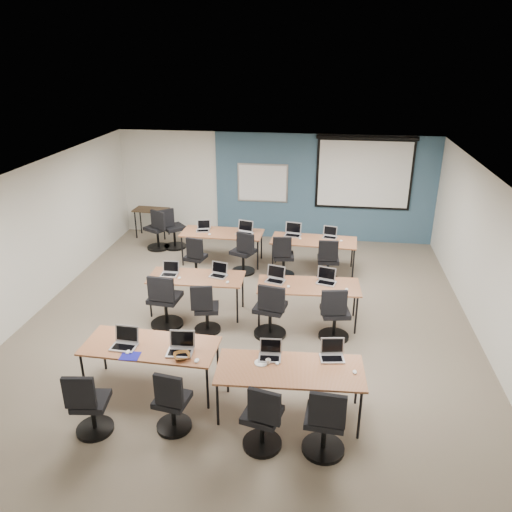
# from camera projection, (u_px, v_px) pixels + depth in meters

# --- Properties ---
(floor) EXTENTS (8.00, 9.00, 0.02)m
(floor) POSITION_uv_depth(u_px,v_px,m) (248.00, 321.00, 9.10)
(floor) COLOR #6B6354
(floor) RESTS_ON ground
(ceiling) EXTENTS (8.00, 9.00, 0.02)m
(ceiling) POSITION_uv_depth(u_px,v_px,m) (247.00, 176.00, 8.06)
(ceiling) COLOR white
(ceiling) RESTS_ON ground
(wall_back) EXTENTS (8.00, 0.04, 2.70)m
(wall_back) POSITION_uv_depth(u_px,v_px,m) (275.00, 187.00, 12.69)
(wall_back) COLOR beige
(wall_back) RESTS_ON ground
(wall_front) EXTENTS (8.00, 0.04, 2.70)m
(wall_front) POSITION_uv_depth(u_px,v_px,m) (171.00, 442.00, 4.47)
(wall_front) COLOR beige
(wall_front) RESTS_ON ground
(wall_left) EXTENTS (0.04, 9.00, 2.70)m
(wall_left) POSITION_uv_depth(u_px,v_px,m) (31.00, 242.00, 9.09)
(wall_left) COLOR beige
(wall_left) RESTS_ON ground
(wall_right) EXTENTS (0.04, 9.00, 2.70)m
(wall_right) POSITION_uv_depth(u_px,v_px,m) (491.00, 266.00, 8.07)
(wall_right) COLOR beige
(wall_right) RESTS_ON ground
(blue_accent_panel) EXTENTS (5.50, 0.04, 2.70)m
(blue_accent_panel) POSITION_uv_depth(u_px,v_px,m) (324.00, 189.00, 12.50)
(blue_accent_panel) COLOR #3D5977
(blue_accent_panel) RESTS_ON wall_back
(whiteboard) EXTENTS (1.28, 0.03, 0.98)m
(whiteboard) POSITION_uv_depth(u_px,v_px,m) (263.00, 183.00, 12.62)
(whiteboard) COLOR #B2B2B2
(whiteboard) RESTS_ON wall_back
(projector_screen) EXTENTS (2.40, 0.10, 1.82)m
(projector_screen) POSITION_uv_depth(u_px,v_px,m) (364.00, 169.00, 12.12)
(projector_screen) COLOR black
(projector_screen) RESTS_ON wall_back
(training_table_front_left) EXTENTS (1.90, 0.79, 0.73)m
(training_table_front_left) POSITION_uv_depth(u_px,v_px,m) (151.00, 348.00, 7.07)
(training_table_front_left) COLOR brown
(training_table_front_left) RESTS_ON floor
(training_table_front_right) EXTENTS (1.94, 0.81, 0.73)m
(training_table_front_right) POSITION_uv_depth(u_px,v_px,m) (290.00, 371.00, 6.55)
(training_table_front_right) COLOR brown
(training_table_front_right) RESTS_ON floor
(training_table_mid_left) EXTENTS (1.74, 0.73, 0.73)m
(training_table_mid_left) POSITION_uv_depth(u_px,v_px,m) (196.00, 279.00, 9.18)
(training_table_mid_left) COLOR brown
(training_table_mid_left) RESTS_ON floor
(training_table_mid_right) EXTENTS (1.81, 0.75, 0.73)m
(training_table_mid_right) POSITION_uv_depth(u_px,v_px,m) (308.00, 287.00, 8.85)
(training_table_mid_right) COLOR #A9793E
(training_table_mid_right) RESTS_ON floor
(training_table_back_left) EXTENTS (1.85, 0.77, 0.73)m
(training_table_back_left) POSITION_uv_depth(u_px,v_px,m) (222.00, 234.00, 11.37)
(training_table_back_left) COLOR #9D5E2E
(training_table_back_left) RESTS_ON floor
(training_table_back_right) EXTENTS (1.85, 0.77, 0.73)m
(training_table_back_right) POSITION_uv_depth(u_px,v_px,m) (314.00, 242.00, 10.93)
(training_table_back_right) COLOR brown
(training_table_back_right) RESTS_ON floor
(laptop_0) EXTENTS (0.35, 0.30, 0.26)m
(laptop_0) POSITION_uv_depth(u_px,v_px,m) (125.00, 342.00, 7.01)
(laptop_0) COLOR #A2A2A8
(laptop_0) RESTS_ON training_table_front_left
(mouse_0) EXTENTS (0.09, 0.12, 0.04)m
(mouse_0) POSITION_uv_depth(u_px,v_px,m) (128.00, 352.00, 6.87)
(mouse_0) COLOR white
(mouse_0) RESTS_ON training_table_front_left
(task_chair_0) EXTENTS (0.48, 0.48, 0.97)m
(task_chair_0) POSITION_uv_depth(u_px,v_px,m) (89.00, 408.00, 6.31)
(task_chair_0) COLOR black
(task_chair_0) RESTS_ON floor
(laptop_1) EXTENTS (0.35, 0.30, 0.27)m
(laptop_1) POSITION_uv_depth(u_px,v_px,m) (181.00, 347.00, 6.89)
(laptop_1) COLOR #AAABB1
(laptop_1) RESTS_ON training_table_front_left
(mouse_1) EXTENTS (0.08, 0.11, 0.04)m
(mouse_1) POSITION_uv_depth(u_px,v_px,m) (197.00, 361.00, 6.68)
(mouse_1) COLOR white
(mouse_1) RESTS_ON training_table_front_left
(task_chair_1) EXTENTS (0.46, 0.46, 0.95)m
(task_chair_1) POSITION_uv_depth(u_px,v_px,m) (172.00, 406.00, 6.37)
(task_chair_1) COLOR black
(task_chair_1) RESTS_ON floor
(laptop_2) EXTENTS (0.30, 0.26, 0.23)m
(laptop_2) POSITION_uv_depth(u_px,v_px,m) (270.00, 353.00, 6.76)
(laptop_2) COLOR #BABABB
(laptop_2) RESTS_ON training_table_front_right
(mouse_2) EXTENTS (0.07, 0.09, 0.03)m
(mouse_2) POSITION_uv_depth(u_px,v_px,m) (277.00, 363.00, 6.63)
(mouse_2) COLOR white
(mouse_2) RESTS_ON training_table_front_right
(task_chair_2) EXTENTS (0.50, 0.50, 0.98)m
(task_chair_2) POSITION_uv_depth(u_px,v_px,m) (263.00, 422.00, 6.07)
(task_chair_2) COLOR black
(task_chair_2) RESTS_ON floor
(laptop_3) EXTENTS (0.32, 0.27, 0.25)m
(laptop_3) POSITION_uv_depth(u_px,v_px,m) (332.00, 353.00, 6.75)
(laptop_3) COLOR #B2B2B2
(laptop_3) RESTS_ON training_table_front_right
(mouse_3) EXTENTS (0.06, 0.09, 0.03)m
(mouse_3) POSITION_uv_depth(u_px,v_px,m) (355.00, 372.00, 6.45)
(mouse_3) COLOR white
(mouse_3) RESTS_ON training_table_front_right
(task_chair_3) EXTENTS (0.53, 0.53, 1.01)m
(task_chair_3) POSITION_uv_depth(u_px,v_px,m) (325.00, 426.00, 5.99)
(task_chair_3) COLOR black
(task_chair_3) RESTS_ON floor
(laptop_4) EXTENTS (0.30, 0.26, 0.23)m
(laptop_4) POSITION_uv_depth(u_px,v_px,m) (170.00, 271.00, 9.23)
(laptop_4) COLOR #BABAC2
(laptop_4) RESTS_ON training_table_mid_left
(mouse_4) EXTENTS (0.08, 0.11, 0.03)m
(mouse_4) POSITION_uv_depth(u_px,v_px,m) (179.00, 278.00, 9.08)
(mouse_4) COLOR white
(mouse_4) RESTS_ON training_table_mid_left
(task_chair_4) EXTENTS (0.58, 0.58, 1.05)m
(task_chair_4) POSITION_uv_depth(u_px,v_px,m) (165.00, 305.00, 8.77)
(task_chair_4) COLOR black
(task_chair_4) RESTS_ON floor
(laptop_5) EXTENTS (0.31, 0.26, 0.24)m
(laptop_5) POSITION_uv_depth(u_px,v_px,m) (219.00, 273.00, 9.18)
(laptop_5) COLOR #B7B7B7
(laptop_5) RESTS_ON training_table_mid_left
(mouse_5) EXTENTS (0.06, 0.10, 0.03)m
(mouse_5) POSITION_uv_depth(u_px,v_px,m) (228.00, 282.00, 8.92)
(mouse_5) COLOR white
(mouse_5) RESTS_ON training_table_mid_left
(task_chair_5) EXTENTS (0.46, 0.46, 0.95)m
(task_chair_5) POSITION_uv_depth(u_px,v_px,m) (206.00, 312.00, 8.62)
(task_chair_5) COLOR black
(task_chair_5) RESTS_ON floor
(laptop_6) EXTENTS (0.33, 0.28, 0.25)m
(laptop_6) POSITION_uv_depth(u_px,v_px,m) (276.00, 277.00, 8.99)
(laptop_6) COLOR silver
(laptop_6) RESTS_ON training_table_mid_right
(mouse_6) EXTENTS (0.08, 0.10, 0.03)m
(mouse_6) POSITION_uv_depth(u_px,v_px,m) (288.00, 286.00, 8.76)
(mouse_6) COLOR white
(mouse_6) RESTS_ON training_table_mid_right
(task_chair_6) EXTENTS (0.56, 0.56, 1.04)m
(task_chair_6) POSITION_uv_depth(u_px,v_px,m) (270.00, 314.00, 8.47)
(task_chair_6) COLOR black
(task_chair_6) RESTS_ON floor
(laptop_7) EXTENTS (0.33, 0.28, 0.25)m
(laptop_7) POSITION_uv_depth(u_px,v_px,m) (326.00, 279.00, 8.92)
(laptop_7) COLOR #B7B7C0
(laptop_7) RESTS_ON training_table_mid_right
(mouse_7) EXTENTS (0.06, 0.09, 0.03)m
(mouse_7) POSITION_uv_depth(u_px,v_px,m) (347.00, 289.00, 8.65)
(mouse_7) COLOR white
(mouse_7) RESTS_ON training_table_mid_right
(task_chair_7) EXTENTS (0.52, 0.52, 1.00)m
(task_chair_7) POSITION_uv_depth(u_px,v_px,m) (334.00, 318.00, 8.39)
(task_chair_7) COLOR black
(task_chair_7) RESTS_ON floor
(laptop_8) EXTENTS (0.30, 0.26, 0.23)m
(laptop_8) POSITION_uv_depth(u_px,v_px,m) (203.00, 228.00, 11.45)
(laptop_8) COLOR silver
(laptop_8) RESTS_ON training_table_back_left
(mouse_8) EXTENTS (0.07, 0.11, 0.04)m
(mouse_8) POSITION_uv_depth(u_px,v_px,m) (209.00, 234.00, 11.20)
(mouse_8) COLOR white
(mouse_8) RESTS_ON training_table_back_left
(task_chair_8) EXTENTS (0.46, 0.46, 0.95)m
(task_chair_8) POSITION_uv_depth(u_px,v_px,m) (196.00, 261.00, 10.72)
(task_chair_8) COLOR black
(task_chair_8) RESTS_ON floor
(laptop_9) EXTENTS (0.36, 0.31, 0.27)m
(laptop_9) POSITION_uv_depth(u_px,v_px,m) (245.00, 230.00, 11.28)
(laptop_9) COLOR #BEBEBE
(laptop_9) RESTS_ON training_table_back_left
(mouse_9) EXTENTS (0.06, 0.09, 0.03)m
(mouse_9) POSITION_uv_depth(u_px,v_px,m) (251.00, 236.00, 11.12)
(mouse_9) COLOR white
(mouse_9) RESTS_ON training_table_back_left
(task_chair_9) EXTENTS (0.55, 0.51, 1.00)m
(task_chair_9) POSITION_uv_depth(u_px,v_px,m) (244.00, 256.00, 10.89)
(task_chair_9) COLOR black
(task_chair_9) RESTS_ON floor
(laptop_10) EXTENTS (0.36, 0.31, 0.27)m
(laptop_10) POSITION_uv_depth(u_px,v_px,m) (293.00, 232.00, 11.17)
(laptop_10) COLOR #A8A8AA
(laptop_10) RESTS_ON training_table_back_right
(mouse_10) EXTENTS (0.07, 0.10, 0.03)m
(mouse_10) POSITION_uv_depth(u_px,v_px,m) (300.00, 238.00, 10.96)
(mouse_10) COLOR white
(mouse_10) RESTS_ON training_table_back_right
(task_chair_10) EXTENTS (0.49, 0.49, 0.97)m
(task_chair_10) POSITION_uv_depth(u_px,v_px,m) (283.00, 260.00, 10.72)
(task_chair_10) COLOR black
(task_chair_10) RESTS_ON floor
(laptop_11) EXTENTS (0.31, 0.26, 0.23)m
(laptop_11) POSITION_uv_depth(u_px,v_px,m) (330.00, 235.00, 11.04)
(laptop_11) COLOR silver
(laptop_11) RESTS_ON training_table_back_right
(mouse_11) EXTENTS (0.07, 0.10, 0.03)m
(mouse_11) POSITION_uv_depth(u_px,v_px,m) (341.00, 241.00, 10.83)
(mouse_11) COLOR white
(mouse_11) RESTS_ON training_table_back_right
(task_chair_11) EXTENTS (0.50, 0.50, 0.98)m
(task_chair_11) POSITION_uv_depth(u_px,v_px,m) (328.00, 264.00, 10.51)
(task_chair_11) COLOR black
(task_chair_11) RESTS_ON floor
(blue_mousepad) EXTENTS (0.27, 0.23, 0.01)m
(blue_mousepad) POSITION_uv_depth(u_px,v_px,m) (130.00, 356.00, 6.80)
(blue_mousepad) COLOR #151594
(blue_mousepad) RESTS_ON training_table_front_left
(snack_bowl) EXTENTS (0.31, 0.31, 0.06)m
(snack_bowl) POSITION_uv_depth(u_px,v_px,m) (182.00, 356.00, 6.75)
(snack_bowl) COLOR brown
(snack_bowl) RESTS_ON training_table_front_left
(snack_plate) EXTENTS (0.19, 0.19, 0.01)m
(snack_plate) POSITION_uv_depth(u_px,v_px,m) (261.00, 363.00, 6.65)
(snack_plate) COLOR white
(snack_plate) RESTS_ON training_table_front_right
(coffee_cup) EXTENTS (0.07, 0.07, 0.05)m
(coffee_cup) POSITION_uv_depth(u_px,v_px,m) (268.00, 362.00, 6.61)
(coffee_cup) COLOR silver
(coffee_cup) RESTS_ON snack_plate
(utility_table) EXTENTS (0.88, 0.49, 0.75)m
(utility_table) POSITION_uv_depth(u_px,v_px,m) (151.00, 213.00, 12.96)
(utility_table) COLOR #321F11
(utility_table) RESTS_ON floor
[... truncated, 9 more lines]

